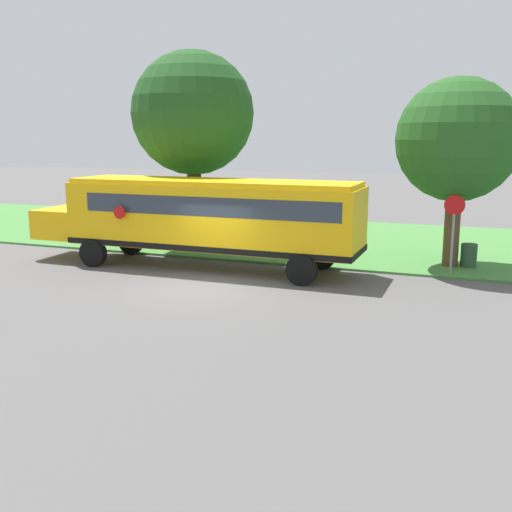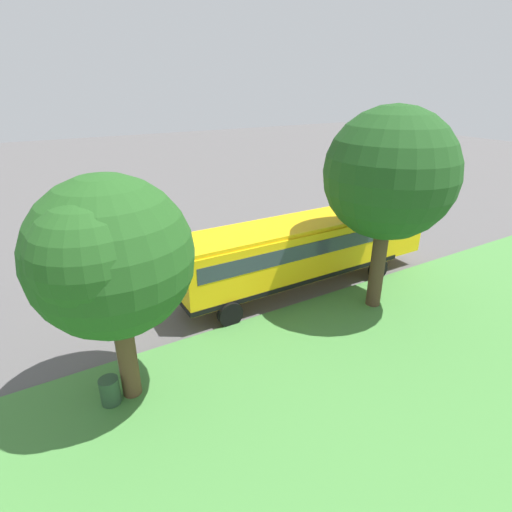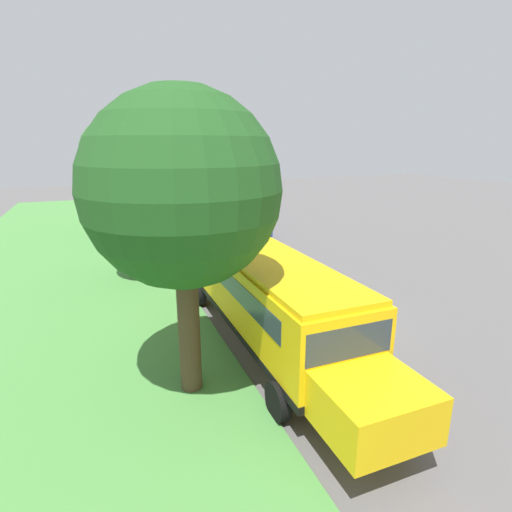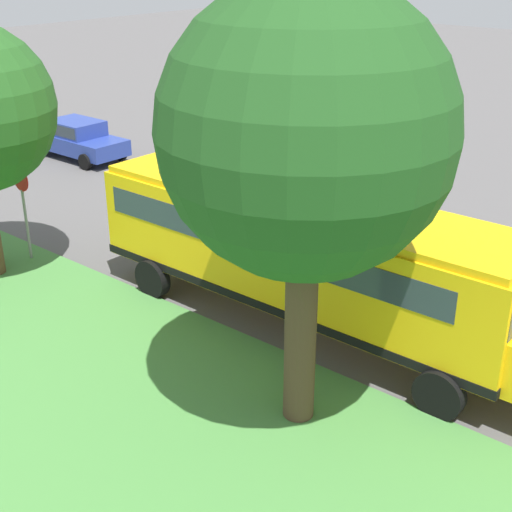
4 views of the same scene
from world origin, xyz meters
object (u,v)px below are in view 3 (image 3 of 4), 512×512
(oak_tree_roadside_mid, at_px, (133,188))
(oak_tree_far_end, at_px, (116,153))
(stop_sign, at_px, (165,244))
(school_bus, at_px, (263,289))
(car_blue_nearest, at_px, (249,224))
(oak_tree_beside_bus, at_px, (188,190))
(trash_bin, at_px, (140,268))

(oak_tree_roadside_mid, height_order, oak_tree_far_end, oak_tree_far_end)
(stop_sign, bearing_deg, school_bus, -76.99)
(car_blue_nearest, distance_m, oak_tree_beside_bus, 20.02)
(oak_tree_beside_bus, xyz_separation_m, oak_tree_roadside_mid, (-0.43, 10.24, -0.96))
(stop_sign, relative_size, trash_bin, 3.04)
(school_bus, bearing_deg, oak_tree_far_end, 99.44)
(school_bus, bearing_deg, oak_tree_roadside_mid, 111.34)
(oak_tree_roadside_mid, xyz_separation_m, trash_bin, (0.06, 0.50, -4.14))
(oak_tree_far_end, bearing_deg, school_bus, -80.56)
(oak_tree_roadside_mid, bearing_deg, oak_tree_far_end, 90.14)
(stop_sign, xyz_separation_m, trash_bin, (-1.28, 0.54, -1.29))
(car_blue_nearest, distance_m, trash_bin, 11.07)
(stop_sign, distance_m, trash_bin, 1.89)
(oak_tree_far_end, bearing_deg, oak_tree_roadside_mid, -89.86)
(car_blue_nearest, height_order, oak_tree_roadside_mid, oak_tree_roadside_mid)
(school_bus, bearing_deg, oak_tree_beside_bus, -145.94)
(oak_tree_beside_bus, bearing_deg, oak_tree_roadside_mid, 92.39)
(car_blue_nearest, relative_size, oak_tree_beside_bus, 0.55)
(car_blue_nearest, bearing_deg, oak_tree_far_end, 155.17)
(school_bus, relative_size, trash_bin, 13.80)
(school_bus, relative_size, oak_tree_roadside_mid, 1.86)
(oak_tree_roadside_mid, bearing_deg, car_blue_nearest, 40.10)
(oak_tree_beside_bus, distance_m, oak_tree_far_end, 21.67)
(trash_bin, bearing_deg, oak_tree_beside_bus, -88.02)
(school_bus, xyz_separation_m, oak_tree_far_end, (-3.28, 19.75, 4.08))
(school_bus, bearing_deg, stop_sign, 103.01)
(trash_bin, bearing_deg, school_bus, -70.10)
(oak_tree_roadside_mid, bearing_deg, school_bus, -68.66)
(school_bus, xyz_separation_m, stop_sign, (-1.92, 8.30, -0.19))
(oak_tree_roadside_mid, relative_size, stop_sign, 2.44)
(oak_tree_roadside_mid, distance_m, oak_tree_far_end, 11.50)
(car_blue_nearest, xyz_separation_m, oak_tree_roadside_mid, (-8.74, -7.36, 3.72))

